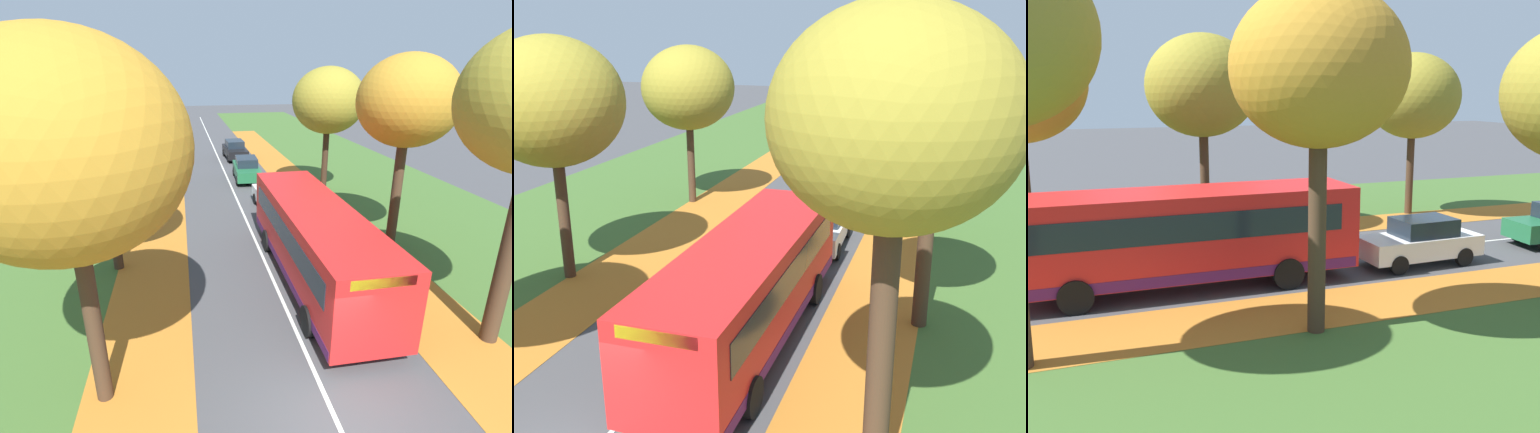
# 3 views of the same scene
# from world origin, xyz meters

# --- Properties ---
(grass_verge_left) EXTENTS (12.00, 90.00, 0.01)m
(grass_verge_left) POSITION_xyz_m (-9.20, 20.00, 0.00)
(grass_verge_left) COLOR #3D6028
(grass_verge_left) RESTS_ON ground
(leaf_litter_left) EXTENTS (2.80, 60.00, 0.00)m
(leaf_litter_left) POSITION_xyz_m (-4.60, 14.00, 0.01)
(leaf_litter_left) COLOR #B26B23
(leaf_litter_left) RESTS_ON grass_verge_left
(leaf_litter_right) EXTENTS (2.80, 60.00, 0.00)m
(leaf_litter_right) POSITION_xyz_m (4.60, 14.00, 0.01)
(leaf_litter_right) COLOR #B26B23
(leaf_litter_right) RESTS_ON grass_verge_right
(road_centre_line) EXTENTS (0.12, 80.00, 0.01)m
(road_centre_line) POSITION_xyz_m (0.00, 20.00, 0.00)
(road_centre_line) COLOR silver
(road_centre_line) RESTS_ON ground
(tree_left_near) EXTENTS (4.70, 4.70, 8.20)m
(tree_left_near) POSITION_xyz_m (-5.99, 8.76, 6.06)
(tree_left_near) COLOR #422D1E
(tree_left_near) RESTS_ON ground
(tree_left_mid) EXTENTS (4.43, 4.43, 7.63)m
(tree_left_mid) POSITION_xyz_m (-5.86, 18.79, 5.61)
(tree_left_mid) COLOR #422D1E
(tree_left_mid) RESTS_ON ground
(tree_right_near) EXTENTS (4.16, 4.16, 8.30)m
(tree_right_near) POSITION_xyz_m (5.99, 8.78, 6.37)
(tree_right_near) COLOR #422D1E
(tree_right_near) RESTS_ON ground
(bus) EXTENTS (2.69, 10.41, 2.98)m
(bus) POSITION_xyz_m (1.52, 6.40, 1.70)
(bus) COLOR red
(bus) RESTS_ON ground
(car_white_lead) EXTENTS (1.90, 4.26, 1.62)m
(car_white_lead) POSITION_xyz_m (1.81, 14.47, 0.81)
(car_white_lead) COLOR silver
(car_white_lead) RESTS_ON ground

